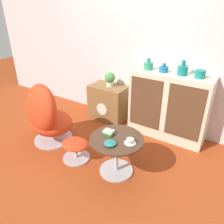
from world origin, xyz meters
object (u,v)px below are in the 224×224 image
Objects in this scene: coffee_table at (117,150)px; teacup at (130,141)px; ottoman at (76,147)px; potted_plant at (110,79)px; vase_rightmost at (200,74)px; bowl at (110,143)px; vase_inner_left at (164,69)px; egg_chair at (46,116)px; sideboard at (168,106)px; book_stack at (109,133)px; tv_console at (109,102)px; vase_leftmost at (148,66)px; vase_inner_right at (183,70)px.

teacup is (0.17, 0.00, 0.18)m from coffee_table.
potted_plant reaches higher than ottoman.
vase_rightmost is 0.56× the size of potted_plant.
potted_plant reaches higher than bowl.
egg_chair is at bearing -138.64° from vase_inner_left.
sideboard is 1.12m from book_stack.
sideboard is 1.25m from bowl.
vase_leftmost reaches higher than tv_console.
bowl is (0.00, -0.14, 0.18)m from coffee_table.
book_stack is at bearing 176.00° from teacup.
vase_inner_right is at bearing 0.00° from vase_leftmost.
ottoman is 0.65m from bowl.
egg_chair reaches higher than ottoman.
sideboard reaches higher than ottoman.
vase_rightmost is 1.39m from potted_plant.
book_stack reaches higher than ottoman.
tv_console is 1.20m from ottoman.
vase_rightmost is 1.38m from book_stack.
vase_inner_left is at bearing 0.72° from potted_plant.
vase_inner_right reaches higher than ottoman.
book_stack is 0.91× the size of bowl.
vase_inner_left is at bearing 61.36° from ottoman.
vase_inner_left is 1.22m from teacup.
teacup is (0.32, -1.10, -0.53)m from vase_leftmost.
vase_rightmost reaches higher than sideboard.
coffee_table is 4.43× the size of bowl.
ottoman is at bearing -123.38° from sideboard.
bowl is at bearing -55.81° from tv_console.
coffee_table is (1.16, -0.01, -0.11)m from egg_chair.
vase_leftmost reaches higher than vase_inner_left.
egg_chair reaches higher than bowl.
vase_rightmost reaches higher than tv_console.
vase_inner_left is 0.48m from vase_rightmost.
vase_inner_right is 1.29m from book_stack.
vase_rightmost is at bearing 0.48° from tv_console.
ottoman is 0.55m from book_stack.
sideboard is at bearing -178.22° from vase_inner_right.
vase_inner_left is (0.90, 0.01, 0.72)m from tv_console.
egg_chair is (-1.36, -1.08, -0.07)m from sideboard.
ottoman is 2.88× the size of book_stack.
teacup is at bearing 0.00° from coffee_table.
vase_rightmost is 1.28m from teacup.
teacup is at bearing -48.16° from potted_plant.
egg_chair is 1.60m from vase_leftmost.
coffee_table is 1.42m from vase_rightmost.
tv_console is 1.49m from teacup.
coffee_table is 1.32m from vase_leftmost.
teacup is (1.32, -0.01, 0.08)m from egg_chair.
vase_inner_left reaches higher than tv_console.
sideboard is 3.08× the size of ottoman.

